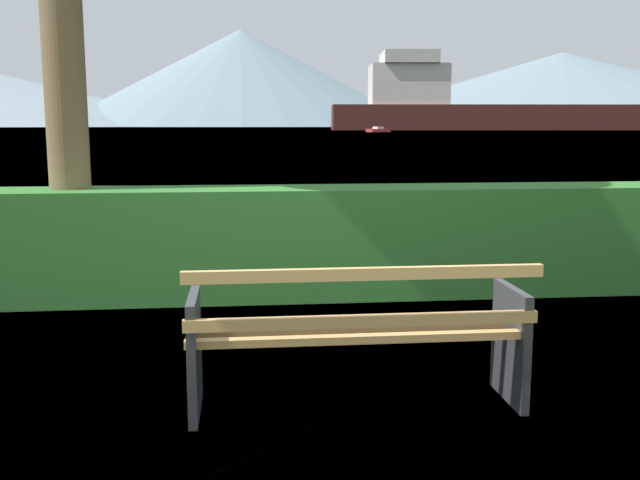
# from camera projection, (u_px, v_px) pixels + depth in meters

# --- Properties ---
(ground_plane) EXTENTS (1400.00, 1400.00, 0.00)m
(ground_plane) POSITION_uv_depth(u_px,v_px,m) (355.00, 404.00, 4.22)
(ground_plane) COLOR olive
(water_surface) EXTENTS (620.00, 620.00, 0.00)m
(water_surface) POSITION_uv_depth(u_px,v_px,m) (243.00, 128.00, 306.72)
(water_surface) COLOR slate
(water_surface) RESTS_ON ground_plane
(park_bench) EXTENTS (1.90, 0.57, 0.87)m
(park_bench) POSITION_uv_depth(u_px,v_px,m) (358.00, 335.00, 4.09)
(park_bench) COLOR tan
(park_bench) RESTS_ON ground_plane
(hedge_row) EXTENTS (11.75, 0.75, 1.02)m
(hedge_row) POSITION_uv_depth(u_px,v_px,m) (310.00, 242.00, 6.86)
(hedge_row) COLOR #2D6B28
(hedge_row) RESTS_ON ground_plane
(cargo_ship_large) EXTENTS (119.72, 28.19, 21.58)m
(cargo_ship_large) POSITION_uv_depth(u_px,v_px,m) (508.00, 109.00, 206.96)
(cargo_ship_large) COLOR #471E19
(cargo_ship_large) RESTS_ON water_surface
(fishing_boat_near) EXTENTS (5.56, 4.77, 1.12)m
(fishing_boat_near) POSITION_uv_depth(u_px,v_px,m) (378.00, 130.00, 152.13)
(fishing_boat_near) COLOR #B2332D
(fishing_boat_near) RESTS_ON water_surface
(distant_hills) EXTENTS (859.35, 465.43, 74.52)m
(distant_hills) POSITION_uv_depth(u_px,v_px,m) (238.00, 88.00, 560.30)
(distant_hills) COLOR gray
(distant_hills) RESTS_ON ground_plane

